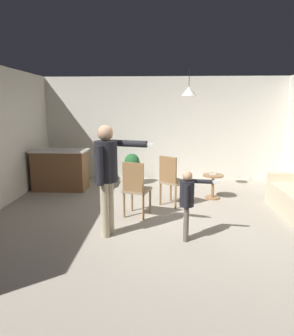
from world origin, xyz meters
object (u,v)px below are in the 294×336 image
object	(u,v)px
spare_remote_on_table	(213,174)
person_child	(188,198)
potted_plant_corner	(132,167)
person_adult	(107,169)
dining_chair_by_counter	(171,179)
dining_chair_near_wall	(136,187)
kitchen_counter	(60,170)
side_table_by_couch	(213,184)

from	to	relation	value
spare_remote_on_table	person_child	bearing A→B (deg)	-109.29
potted_plant_corner	person_adult	bearing A→B (deg)	-91.18
dining_chair_by_counter	dining_chair_near_wall	size ratio (longest dim) A/B	1.00
spare_remote_on_table	potted_plant_corner	bearing A→B (deg)	146.45
person_child	dining_chair_near_wall	distance (m)	1.23
kitchen_counter	dining_chair_near_wall	bearing A→B (deg)	-42.08
spare_remote_on_table	kitchen_counter	bearing A→B (deg)	170.04
person_adult	spare_remote_on_table	bearing A→B (deg)	151.58
person_child	dining_chair_by_counter	world-z (taller)	person_child
spare_remote_on_table	dining_chair_near_wall	bearing A→B (deg)	-143.66
dining_chair_by_counter	person_adult	bearing A→B (deg)	-88.30
side_table_by_couch	spare_remote_on_table	distance (m)	0.21
dining_chair_by_counter	potted_plant_corner	size ratio (longest dim) A/B	1.29
dining_chair_near_wall	side_table_by_couch	bearing A→B (deg)	54.12
kitchen_counter	side_table_by_couch	bearing A→B (deg)	-9.39
kitchen_counter	potted_plant_corner	world-z (taller)	kitchen_counter
side_table_by_couch	dining_chair_near_wall	world-z (taller)	dining_chair_near_wall
potted_plant_corner	spare_remote_on_table	size ratio (longest dim) A/B	5.95
potted_plant_corner	spare_remote_on_table	distance (m)	2.19
person_child	person_adult	bearing A→B (deg)	-88.80
dining_chair_near_wall	person_adult	bearing A→B (deg)	-96.87
dining_chair_by_counter	spare_remote_on_table	distance (m)	1.02
person_adult	person_child	world-z (taller)	person_adult
dining_chair_near_wall	potted_plant_corner	size ratio (longest dim) A/B	1.29
potted_plant_corner	kitchen_counter	bearing A→B (deg)	-159.84
kitchen_counter	potted_plant_corner	size ratio (longest dim) A/B	1.63
person_child	potted_plant_corner	size ratio (longest dim) A/B	1.34
dining_chair_near_wall	potted_plant_corner	xyz separation A→B (m)	(-0.29, 2.34, -0.12)
kitchen_counter	spare_remote_on_table	distance (m)	3.51
dining_chair_near_wall	kitchen_counter	bearing A→B (deg)	155.14
kitchen_counter	spare_remote_on_table	xyz separation A→B (m)	(3.46, -0.61, 0.06)
dining_chair_by_counter	dining_chair_near_wall	bearing A→B (deg)	-98.42
potted_plant_corner	person_child	bearing A→B (deg)	-71.16
person_child	dining_chair_near_wall	bearing A→B (deg)	-130.73
kitchen_counter	person_child	xyz separation A→B (m)	(2.74, -2.65, 0.17)
person_adult	dining_chair_by_counter	distance (m)	1.81
person_child	dining_chair_by_counter	xyz separation A→B (m)	(-0.18, 1.56, -0.10)
person_adult	dining_chair_by_counter	xyz separation A→B (m)	(0.99, 1.43, -0.49)
kitchen_counter	person_adult	distance (m)	3.02
kitchen_counter	side_table_by_couch	size ratio (longest dim) A/B	2.42
potted_plant_corner	side_table_by_couch	bearing A→B (deg)	-32.62
person_child	kitchen_counter	bearing A→B (deg)	-126.73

